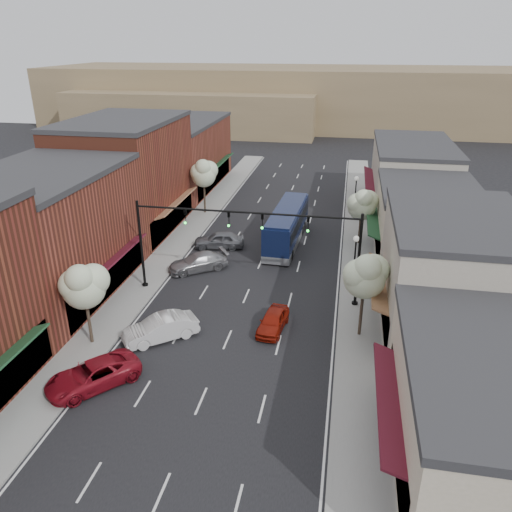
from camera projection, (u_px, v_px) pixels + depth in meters
The scene contains 28 objects.
ground at pixel (220, 358), 30.18m from camera, with size 160.00×160.00×0.00m, color black.
sidewalk_left at pixel (183, 237), 48.22m from camera, with size 2.80×73.00×0.15m, color gray.
sidewalk_right at pixel (360, 250), 45.40m from camera, with size 2.80×73.00×0.15m, color gray.
curb_left at pixel (197, 238), 47.98m from camera, with size 0.25×73.00×0.17m, color gray.
curb_right at pixel (344, 248), 45.63m from camera, with size 0.25×73.00×0.17m, color gray.
bldg_left_midnear at pixel (48, 235), 36.10m from camera, with size 10.14×14.10×9.40m.
bldg_left_midfar at pixel (127, 177), 48.41m from camera, with size 10.14×14.10×10.90m.
bldg_left_far at pixel (181, 155), 63.31m from camera, with size 10.14×18.10×8.40m.
bldg_right_near at pixel (493, 416), 21.31m from camera, with size 9.14×12.10×5.90m.
bldg_right_midnear at pixel (450, 275), 31.71m from camera, with size 9.14×12.10×7.90m.
bldg_right_midfar at pixel (425, 223), 42.82m from camera, with size 9.14×12.10×6.40m.
bldg_right_far at pixel (410, 177), 55.23m from camera, with size 9.14×16.10×7.40m.
hill_far at pixel (321, 97), 108.82m from camera, with size 120.00×30.00×12.00m, color #7A6647.
hill_near at pixel (196, 111), 103.01m from camera, with size 50.00×20.00×8.00m, color #7A6647.
signal_mast_right at pixel (325, 244), 34.58m from camera, with size 8.22×0.46×7.00m.
signal_mast_left at pixel (171, 234), 36.47m from camera, with size 8.22×0.46×7.00m.
tree_right_near at pixel (366, 275), 30.54m from camera, with size 2.85×2.65×5.95m.
tree_right_far at pixel (362, 204), 45.14m from camera, with size 2.85×2.65×5.43m.
tree_left_near at pixel (84, 285), 29.82m from camera, with size 2.85×2.65×5.69m.
tree_left_far at pixel (204, 173), 53.08m from camera, with size 2.85×2.65×6.13m.
lamp_post_near at pixel (355, 254), 37.12m from camera, with size 0.44×0.44×4.44m.
lamp_post_far at pixel (356, 190), 52.88m from camera, with size 0.44×0.44×4.44m.
coach_bus at pixel (287, 225), 46.40m from camera, with size 2.97×11.21×3.40m.
red_hatchback at pixel (273, 321), 32.84m from camera, with size 1.55×3.85×1.31m, color maroon.
parked_car_a at pixel (93, 375), 27.47m from camera, with size 2.37×5.15×1.43m, color maroon.
parked_car_b at pixel (160, 328), 31.74m from camera, with size 1.67×4.78×1.58m, color silver.
parked_car_c at pixel (198, 262), 41.29m from camera, with size 2.03×4.99×1.45m, color gray.
parked_car_d at pixel (219, 240), 45.69m from camera, with size 1.84×4.57×1.56m, color slate.
Camera 1 is at (6.77, -24.34, 17.75)m, focal length 35.00 mm.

